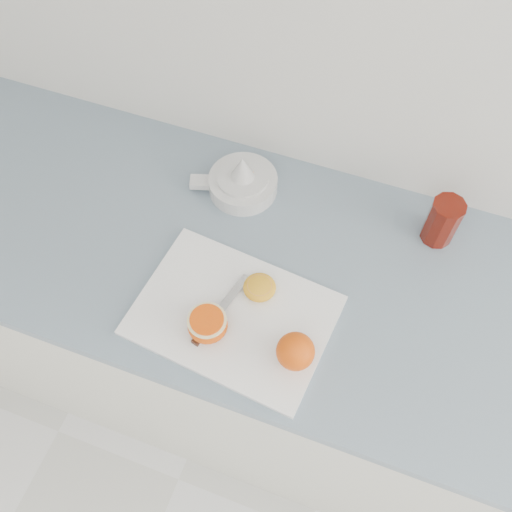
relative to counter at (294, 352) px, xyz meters
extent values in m
cube|color=silver|center=(0.20, 0.30, 0.90)|extent=(4.00, 0.04, 2.70)
cube|color=white|center=(0.00, 0.00, -0.02)|extent=(2.33, 0.60, 0.86)
cube|color=gray|center=(0.00, 0.00, 0.43)|extent=(2.39, 0.64, 0.03)
cube|color=white|center=(-0.11, -0.15, 0.45)|extent=(0.42, 0.32, 0.01)
sphere|color=#F43300|center=(0.04, -0.19, 0.49)|extent=(0.07, 0.07, 0.07)
ellipsoid|color=#F43300|center=(-0.14, -0.20, 0.48)|extent=(0.08, 0.08, 0.04)
cylinder|color=#FFF7B1|center=(-0.14, -0.20, 0.50)|extent=(0.08, 0.08, 0.00)
cylinder|color=orange|center=(-0.14, -0.20, 0.50)|extent=(0.07, 0.07, 0.00)
ellipsoid|color=orange|center=(-0.08, -0.08, 0.47)|extent=(0.07, 0.07, 0.03)
cylinder|color=#EA8F4B|center=(-0.08, -0.08, 0.48)|extent=(0.05, 0.05, 0.00)
cube|color=#4F2B1A|center=(-0.15, -0.20, 0.46)|extent=(0.03, 0.08, 0.01)
cube|color=#B7B7BC|center=(-0.12, -0.11, 0.46)|extent=(0.04, 0.10, 0.00)
cylinder|color=#B7B7BC|center=(-0.15, -0.20, 0.46)|extent=(0.00, 0.00, 0.01)
cylinder|color=white|center=(-0.21, 0.17, 0.46)|extent=(0.16, 0.16, 0.04)
cylinder|color=white|center=(-0.21, 0.17, 0.49)|extent=(0.12, 0.12, 0.01)
cone|color=white|center=(-0.21, 0.17, 0.52)|extent=(0.05, 0.05, 0.06)
cube|color=white|center=(-0.30, 0.14, 0.46)|extent=(0.06, 0.05, 0.02)
ellipsoid|color=orange|center=(-0.19, 0.17, 0.49)|extent=(0.01, 0.01, 0.00)
ellipsoid|color=orange|center=(-0.22, 0.18, 0.49)|extent=(0.01, 0.01, 0.00)
ellipsoid|color=orange|center=(-0.20, 0.15, 0.49)|extent=(0.01, 0.01, 0.00)
ellipsoid|color=orange|center=(-0.19, 0.18, 0.49)|extent=(0.01, 0.01, 0.00)
cylinder|color=#621208|center=(0.24, 0.19, 0.50)|extent=(0.07, 0.07, 0.11)
cylinder|color=orange|center=(0.24, 0.19, 0.46)|extent=(0.06, 0.06, 0.02)
cylinder|color=#621208|center=(0.24, 0.19, 0.56)|extent=(0.07, 0.07, 0.00)
camera|label=1|loc=(0.11, -0.60, 1.50)|focal=40.00mm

